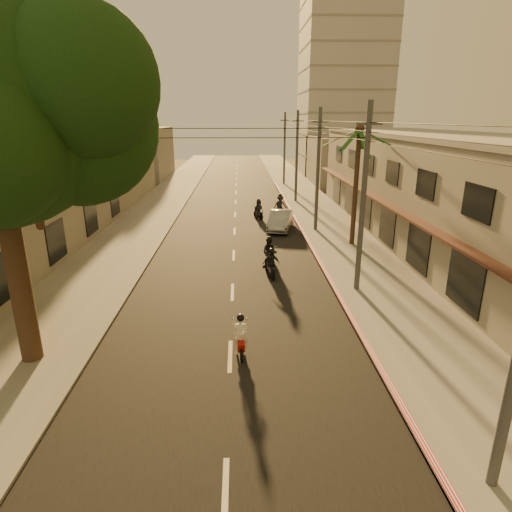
% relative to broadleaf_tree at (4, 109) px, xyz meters
% --- Properties ---
extents(ground, '(160.00, 160.00, 0.00)m').
position_rel_broadleaf_tree_xyz_m(ground, '(6.61, -2.14, -8.48)').
color(ground, '#383023').
rests_on(ground, ground).
extents(road, '(10.00, 140.00, 0.02)m').
position_rel_broadleaf_tree_xyz_m(road, '(6.61, 17.86, -8.47)').
color(road, black).
rests_on(road, ground).
extents(sidewalk_right, '(5.00, 140.00, 0.12)m').
position_rel_broadleaf_tree_xyz_m(sidewalk_right, '(14.11, 17.86, -8.42)').
color(sidewalk_right, slate).
rests_on(sidewalk_right, ground).
extents(sidewalk_left, '(5.00, 140.00, 0.12)m').
position_rel_broadleaf_tree_xyz_m(sidewalk_left, '(-0.89, 17.86, -8.42)').
color(sidewalk_left, slate).
rests_on(sidewalk_left, ground).
extents(curb_stripe, '(0.20, 60.00, 0.20)m').
position_rel_broadleaf_tree_xyz_m(curb_stripe, '(11.71, 12.86, -8.38)').
color(curb_stripe, red).
rests_on(curb_stripe, ground).
extents(shophouse_row, '(8.80, 34.20, 7.30)m').
position_rel_broadleaf_tree_xyz_m(shophouse_row, '(20.57, 15.86, -4.83)').
color(shophouse_row, gray).
rests_on(shophouse_row, ground).
extents(left_building, '(8.20, 24.20, 5.20)m').
position_rel_broadleaf_tree_xyz_m(left_building, '(-7.37, 11.86, -5.88)').
color(left_building, gray).
rests_on(left_building, ground).
extents(distant_tower, '(12.10, 12.10, 28.00)m').
position_rel_broadleaf_tree_xyz_m(distant_tower, '(22.61, 53.86, 5.52)').
color(distant_tower, '#B7B5B2').
rests_on(distant_tower, ground).
extents(broadleaf_tree, '(9.60, 8.70, 12.10)m').
position_rel_broadleaf_tree_xyz_m(broadleaf_tree, '(0.00, 0.00, 0.00)').
color(broadleaf_tree, black).
rests_on(broadleaf_tree, ground).
extents(palm_tree, '(5.00, 5.00, 8.20)m').
position_rel_broadleaf_tree_xyz_m(palm_tree, '(14.61, 13.86, -1.33)').
color(palm_tree, black).
rests_on(palm_tree, ground).
extents(utility_poles, '(1.20, 48.26, 9.00)m').
position_rel_broadleaf_tree_xyz_m(utility_poles, '(12.81, 17.86, -1.94)').
color(utility_poles, '#38383A').
rests_on(utility_poles, ground).
extents(filler_right, '(8.00, 14.00, 6.00)m').
position_rel_broadleaf_tree_xyz_m(filler_right, '(20.61, 42.86, -5.48)').
color(filler_right, gray).
rests_on(filler_right, ground).
extents(filler_left_near, '(8.00, 14.00, 4.40)m').
position_rel_broadleaf_tree_xyz_m(filler_left_near, '(-7.39, 31.86, -6.28)').
color(filler_left_near, gray).
rests_on(filler_left_near, ground).
extents(filler_left_far, '(8.00, 14.00, 7.00)m').
position_rel_broadleaf_tree_xyz_m(filler_left_far, '(-7.39, 49.86, -4.98)').
color(filler_left_far, gray).
rests_on(filler_left_far, ground).
extents(scooter_red, '(0.61, 1.64, 1.60)m').
position_rel_broadleaf_tree_xyz_m(scooter_red, '(7.00, 0.01, -7.77)').
color(scooter_red, black).
rests_on(scooter_red, ground).
extents(scooter_mid_a, '(1.24, 1.87, 1.90)m').
position_rel_broadleaf_tree_xyz_m(scooter_mid_a, '(8.71, 9.43, -7.61)').
color(scooter_mid_a, black).
rests_on(scooter_mid_a, ground).
extents(scooter_mid_b, '(1.01, 1.68, 1.65)m').
position_rel_broadleaf_tree_xyz_m(scooter_mid_b, '(8.68, 7.90, -7.73)').
color(scooter_mid_b, black).
rests_on(scooter_mid_b, ground).
extents(scooter_far_a, '(1.17, 1.66, 1.73)m').
position_rel_broadleaf_tree_xyz_m(scooter_far_a, '(8.64, 22.12, -7.69)').
color(scooter_far_a, black).
rests_on(scooter_far_a, ground).
extents(scooter_far_b, '(1.38, 1.97, 1.95)m').
position_rel_broadleaf_tree_xyz_m(scooter_far_b, '(10.60, 23.38, -7.59)').
color(scooter_far_b, black).
rests_on(scooter_far_b, ground).
extents(parked_car, '(3.34, 5.05, 1.46)m').
position_rel_broadleaf_tree_xyz_m(parked_car, '(10.13, 18.30, -7.75)').
color(parked_car, gray).
rests_on(parked_car, ground).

